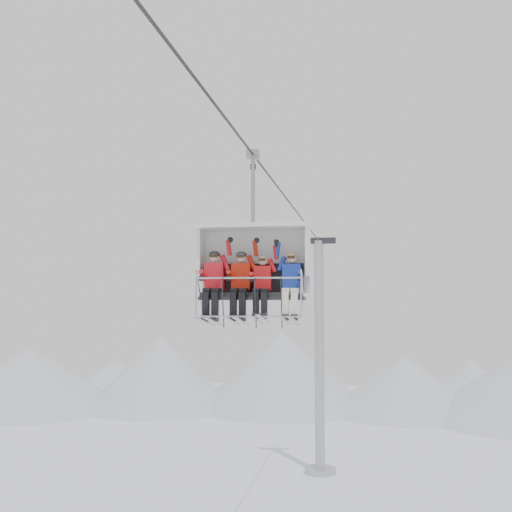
% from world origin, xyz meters
% --- Properties ---
extents(ridgeline, '(72.00, 21.00, 7.00)m').
position_xyz_m(ridgeline, '(-1.58, 42.05, 2.84)').
color(ridgeline, silver).
rests_on(ridgeline, ground).
extents(lift_tower_right, '(2.00, 1.80, 13.48)m').
position_xyz_m(lift_tower_right, '(0.00, 22.00, 5.78)').
color(lift_tower_right, '#A4A6AB').
rests_on(lift_tower_right, ground).
extents(haul_cable, '(0.06, 50.00, 0.06)m').
position_xyz_m(haul_cable, '(0.00, 0.00, 13.30)').
color(haul_cable, '#2C2C31').
rests_on(haul_cable, lift_tower_left).
extents(chairlift_carrier, '(2.63, 1.17, 3.98)m').
position_xyz_m(chairlift_carrier, '(0.00, -0.30, 10.73)').
color(chairlift_carrier, black).
rests_on(chairlift_carrier, haul_cable).
extents(skier_far_left, '(0.45, 1.69, 1.77)m').
position_xyz_m(skier_far_left, '(-0.91, -0.61, 10.25)').
color(skier_far_left, red).
rests_on(skier_far_left, chairlift_carrier).
extents(skier_center_left, '(0.44, 1.69, 1.74)m').
position_xyz_m(skier_center_left, '(-0.26, -0.61, 10.24)').
color(skier_center_left, '#B01A0B').
rests_on(skier_center_left, chairlift_carrier).
extents(skier_center_right, '(0.40, 1.69, 1.59)m').
position_xyz_m(skier_center_right, '(0.25, -0.62, 10.20)').
color(skier_center_right, red).
rests_on(skier_center_right, chairlift_carrier).
extents(skier_far_right, '(0.43, 1.69, 1.68)m').
position_xyz_m(skier_far_right, '(0.93, -0.61, 10.23)').
color(skier_far_right, '#1832A4').
rests_on(skier_far_right, chairlift_carrier).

